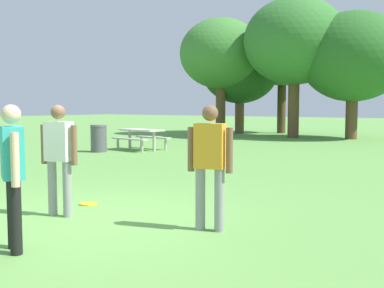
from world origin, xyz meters
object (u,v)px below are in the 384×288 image
at_px(person_catcher, 210,159).
at_px(tree_broad_center, 240,71).
at_px(tree_far_right, 282,60).
at_px(tree_slender_mid, 295,42).
at_px(picnic_table_near, 142,135).
at_px(person_thrower, 59,153).
at_px(trash_can_beside_table, 99,138).
at_px(tree_back_left, 353,57).
at_px(person_bystander, 13,168).
at_px(frisbee, 88,204).
at_px(tree_tall_left, 221,54).

bearing_deg(person_catcher, tree_broad_center, 117.97).
bearing_deg(tree_far_right, tree_slender_mid, -57.73).
bearing_deg(picnic_table_near, person_thrower, -55.62).
height_order(person_catcher, trash_can_beside_table, person_catcher).
relative_size(picnic_table_near, tree_back_left, 0.30).
height_order(trash_can_beside_table, tree_far_right, tree_far_right).
bearing_deg(person_bystander, person_catcher, 56.12).
distance_m(person_thrower, tree_far_right, 22.32).
bearing_deg(person_catcher, frisbee, 175.83).
xyz_separation_m(person_thrower, frisbee, (-0.26, 0.79, -0.93)).
relative_size(person_bystander, tree_broad_center, 0.29).
bearing_deg(person_bystander, tree_back_left, 95.56).
height_order(tree_slender_mid, tree_back_left, tree_slender_mid).
bearing_deg(person_bystander, trash_can_beside_table, 131.61).
distance_m(tree_broad_center, tree_far_right, 2.61).
xyz_separation_m(tree_broad_center, tree_far_right, (1.99, 1.57, 0.65)).
xyz_separation_m(person_catcher, tree_back_left, (-3.26, 17.93, 3.05)).
height_order(tree_broad_center, tree_far_right, tree_far_right).
height_order(trash_can_beside_table, tree_tall_left, tree_tall_left).
height_order(person_catcher, frisbee, person_catcher).
distance_m(picnic_table_near, trash_can_beside_table, 1.61).
bearing_deg(tree_far_right, tree_back_left, -29.09).
distance_m(person_catcher, tree_far_right, 22.45).
bearing_deg(tree_far_right, trash_can_beside_table, -92.50).
bearing_deg(tree_slender_mid, tree_tall_left, 177.51).
bearing_deg(tree_broad_center, tree_far_right, 38.37).
relative_size(frisbee, tree_broad_center, 0.05).
bearing_deg(tree_slender_mid, person_thrower, -78.15).
xyz_separation_m(person_bystander, tree_slender_mid, (-4.65, 19.19, 3.91)).
bearing_deg(tree_back_left, tree_slender_mid, -165.11).
distance_m(person_thrower, tree_back_left, 18.81).
height_order(tree_tall_left, tree_slender_mid, tree_slender_mid).
xyz_separation_m(frisbee, picnic_table_near, (-5.50, 7.64, 0.55)).
relative_size(person_thrower, tree_tall_left, 0.25).
distance_m(person_thrower, person_catcher, 2.32).
relative_size(person_catcher, tree_tall_left, 0.25).
xyz_separation_m(person_catcher, trash_can_beside_table, (-8.77, 6.41, -0.46)).
height_order(person_thrower, tree_slender_mid, tree_slender_mid).
distance_m(tree_broad_center, tree_slender_mid, 4.71).
height_order(person_thrower, person_catcher, same).
height_order(trash_can_beside_table, tree_back_left, tree_back_left).
bearing_deg(picnic_table_near, person_catcher, -44.36).
xyz_separation_m(person_bystander, picnic_table_near, (-6.67, 9.79, -0.38)).
bearing_deg(tree_tall_left, trash_can_beside_table, -81.40).
distance_m(tree_tall_left, tree_back_left, 7.21).
relative_size(trash_can_beside_table, tree_tall_left, 0.15).
bearing_deg(tree_slender_mid, trash_can_beside_table, -104.50).
bearing_deg(tree_broad_center, person_thrower, -68.14).
bearing_deg(person_catcher, person_thrower, -164.90).
relative_size(person_bystander, tree_tall_left, 0.25).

